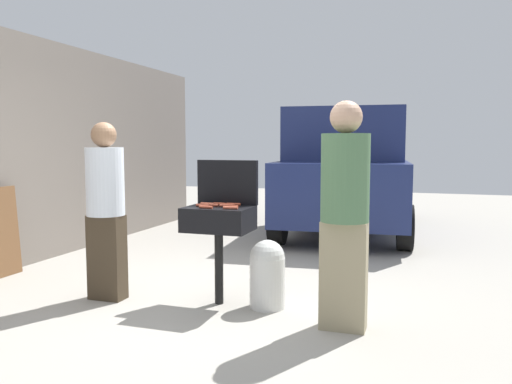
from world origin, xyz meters
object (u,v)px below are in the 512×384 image
object	(u,v)px
hot_dog_9	(206,207)
hot_dog_8	(231,206)
bbq_grill	(219,222)
hot_dog_6	(203,205)
propane_tank	(267,272)
hot_dog_5	(230,208)
hot_dog_2	(234,204)
hot_dog_7	(220,204)
person_right	(345,207)
parked_minivan	(347,171)
hot_dog_4	(226,206)
hot_dog_3	(229,205)
hot_dog_0	(207,204)
hot_dog_1	(211,205)
person_left	(106,204)

from	to	relation	value
hot_dog_9	hot_dog_8	bearing A→B (deg)	32.66
bbq_grill	hot_dog_6	world-z (taller)	hot_dog_6
propane_tank	hot_dog_5	bearing A→B (deg)	-151.47
hot_dog_2	hot_dog_7	world-z (taller)	same
bbq_grill	hot_dog_8	xyz separation A→B (m)	(0.13, -0.02, 0.15)
propane_tank	person_right	distance (m)	1.03
hot_dog_8	parked_minivan	bearing A→B (deg)	85.19
hot_dog_4	hot_dog_8	world-z (taller)	same
hot_dog_2	hot_dog_3	size ratio (longest dim) A/B	1.00
hot_dog_8	parked_minivan	world-z (taller)	parked_minivan
person_right	propane_tank	bearing A→B (deg)	-26.31
hot_dog_0	hot_dog_3	xyz separation A→B (m)	(0.22, -0.02, 0.00)
bbq_grill	propane_tank	size ratio (longest dim) A/B	1.46
hot_dog_9	hot_dog_5	bearing A→B (deg)	5.29
hot_dog_1	hot_dog_9	bearing A→B (deg)	-84.37
person_left	hot_dog_4	bearing A→B (deg)	26.06
hot_dog_0	hot_dog_2	bearing A→B (deg)	10.60
hot_dog_4	hot_dog_8	xyz separation A→B (m)	(0.06, -0.04, 0.00)
hot_dog_4	hot_dog_5	distance (m)	0.17
person_right	parked_minivan	size ratio (longest dim) A/B	0.40
hot_dog_4	hot_dog_7	world-z (taller)	same
hot_dog_6	hot_dog_9	distance (m)	0.14
bbq_grill	person_left	size ratio (longest dim) A/B	0.54
bbq_grill	hot_dog_2	xyz separation A→B (m)	(0.10, 0.13, 0.15)
hot_dog_2	hot_dog_3	distance (m)	0.07
hot_dog_1	person_right	xyz separation A→B (m)	(1.27, -0.30, 0.06)
hot_dog_3	hot_dog_4	distance (m)	0.05
hot_dog_2	hot_dog_3	xyz separation A→B (m)	(-0.02, -0.07, 0.00)
parked_minivan	hot_dog_9	bearing A→B (deg)	78.03
hot_dog_5	propane_tank	xyz separation A→B (m)	(0.29, 0.16, -0.59)
hot_dog_1	hot_dog_5	xyz separation A→B (m)	(0.24, -0.14, 0.00)
hot_dog_3	hot_dog_6	distance (m)	0.24
hot_dog_1	person_right	world-z (taller)	person_right
hot_dog_7	person_left	world-z (taller)	person_left
hot_dog_2	person_right	size ratio (longest dim) A/B	0.07
hot_dog_1	hot_dog_4	bearing A→B (deg)	-0.18
hot_dog_1	hot_dog_9	world-z (taller)	same
hot_dog_2	hot_dog_7	xyz separation A→B (m)	(-0.13, -0.01, 0.00)
hot_dog_4	parked_minivan	distance (m)	4.44
hot_dog_2	person_left	size ratio (longest dim) A/B	0.08
hot_dog_3	bbq_grill	bearing A→B (deg)	-136.08
hot_dog_0	hot_dog_5	distance (m)	0.38
propane_tank	person_right	bearing A→B (deg)	-23.38
hot_dog_7	bbq_grill	bearing A→B (deg)	-73.05
hot_dog_1	person_left	world-z (taller)	person_left
hot_dog_1	hot_dog_3	xyz separation A→B (m)	(0.15, 0.05, 0.00)
hot_dog_0	hot_dog_1	distance (m)	0.11
person_left	person_right	world-z (taller)	person_right
bbq_grill	hot_dog_5	size ratio (longest dim) A/B	6.94
hot_dog_0	hot_dog_7	xyz separation A→B (m)	(0.11, 0.03, 0.00)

